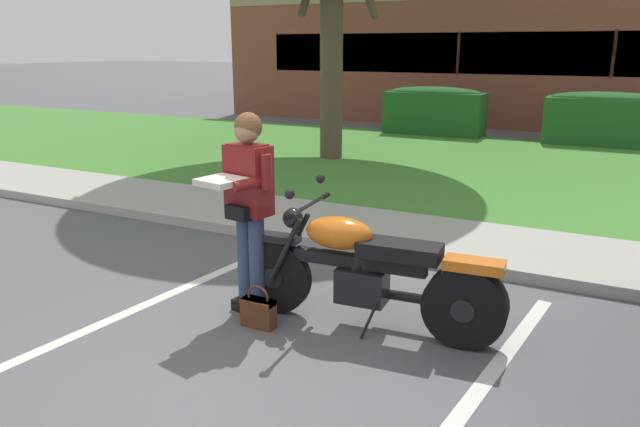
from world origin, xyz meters
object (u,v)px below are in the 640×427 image
(motorcycle, at_px, (375,273))
(handbag, at_px, (258,310))
(rider_person, at_px, (247,197))
(brick_building, at_px, (620,55))
(hedge_center_left, at_px, (606,119))
(hedge_left, at_px, (434,110))

(motorcycle, relative_size, handbag, 6.23)
(rider_person, height_order, handbag, rider_person)
(handbag, height_order, brick_building, brick_building)
(hedge_center_left, height_order, brick_building, brick_building)
(rider_person, distance_m, hedge_left, 11.12)
(rider_person, height_order, brick_building, brick_building)
(motorcycle, relative_size, hedge_left, 0.91)
(motorcycle, xyz_separation_m, brick_building, (1.05, 17.61, 1.46))
(rider_person, xyz_separation_m, handbag, (0.24, -0.25, -0.86))
(handbag, bearing_deg, hedge_center_left, 80.03)
(rider_person, bearing_deg, handbag, -45.97)
(rider_person, distance_m, hedge_center_left, 11.21)
(hedge_center_left, relative_size, brick_building, 0.11)
(hedge_left, xyz_separation_m, hedge_center_left, (3.94, 0.00, 0.00))
(rider_person, bearing_deg, hedge_left, 98.92)
(motorcycle, relative_size, hedge_center_left, 0.87)
(motorcycle, xyz_separation_m, rider_person, (-1.10, -0.14, 0.53))
(rider_person, height_order, hedge_left, rider_person)
(motorcycle, bearing_deg, hedge_left, 104.60)
(motorcycle, height_order, rider_person, rider_person)
(rider_person, relative_size, handbag, 4.74)
(handbag, bearing_deg, motorcycle, 24.92)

